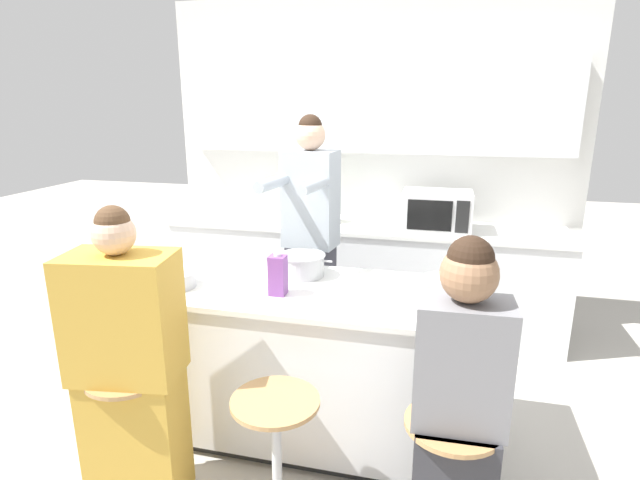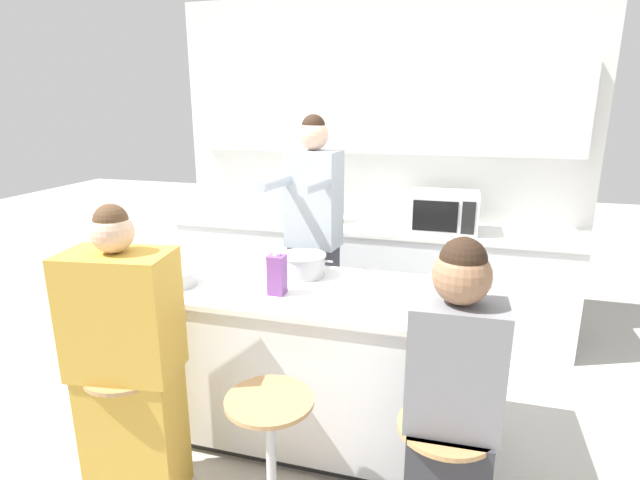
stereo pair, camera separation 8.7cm
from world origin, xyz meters
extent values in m
plane|color=#B2ADA3|center=(0.00, 0.00, 0.00)|extent=(16.00, 16.00, 0.00)
cube|color=silver|center=(0.00, 1.88, 1.35)|extent=(3.48, 0.06, 2.70)
cube|color=silver|center=(0.00, 1.77, 1.83)|extent=(3.20, 0.16, 0.75)
cube|color=silver|center=(0.00, 1.53, 0.43)|extent=(3.20, 0.61, 0.86)
cube|color=silver|center=(0.00, 1.53, 0.87)|extent=(3.23, 0.64, 0.03)
cube|color=black|center=(0.00, 0.00, 0.03)|extent=(1.68, 0.65, 0.06)
cube|color=silver|center=(0.00, 0.00, 0.46)|extent=(1.76, 0.73, 0.80)
cube|color=silver|center=(0.00, 0.00, 0.88)|extent=(1.80, 0.77, 0.03)
cylinder|color=#B7BABC|center=(-0.72, -0.67, 0.33)|extent=(0.04, 0.04, 0.63)
cylinder|color=tan|center=(-0.72, -0.67, 0.65)|extent=(0.38, 0.38, 0.02)
cylinder|color=#B7BABC|center=(0.00, -0.70, 0.33)|extent=(0.04, 0.04, 0.63)
cylinder|color=tan|center=(0.00, -0.70, 0.65)|extent=(0.38, 0.38, 0.02)
cylinder|color=tan|center=(0.72, -0.68, 0.65)|extent=(0.38, 0.38, 0.02)
cube|color=#383842|center=(-0.20, 0.63, 0.47)|extent=(0.31, 0.26, 0.94)
cube|color=#9EA8B2|center=(-0.20, 0.63, 1.25)|extent=(0.36, 0.26, 0.62)
cylinder|color=#9EA8B2|center=(-0.37, 0.37, 1.39)|extent=(0.11, 0.35, 0.07)
cylinder|color=#9EA8B2|center=(-0.11, 0.34, 1.39)|extent=(0.11, 0.35, 0.07)
sphere|color=#DBB293|center=(-0.20, 0.63, 1.66)|extent=(0.21, 0.21, 0.19)
sphere|color=black|center=(-0.20, 0.63, 1.71)|extent=(0.17, 0.17, 0.15)
cube|color=gold|center=(-0.71, -0.68, 0.33)|extent=(0.47, 0.32, 0.66)
cube|color=gold|center=(-0.71, -0.68, 0.95)|extent=(0.51, 0.35, 0.57)
sphere|color=#DBB293|center=(-0.71, -0.68, 1.33)|extent=(0.21, 0.21, 0.18)
sphere|color=#513823|center=(-0.71, -0.68, 1.38)|extent=(0.17, 0.17, 0.15)
cube|color=slate|center=(0.73, -0.68, 0.91)|extent=(0.36, 0.23, 0.50)
sphere|color=#936B4C|center=(0.73, -0.68, 1.27)|extent=(0.22, 0.22, 0.21)
sphere|color=black|center=(0.73, -0.68, 1.33)|extent=(0.17, 0.17, 0.17)
cylinder|color=#B7BABC|center=(-0.13, 0.18, 0.95)|extent=(0.25, 0.25, 0.12)
cylinder|color=#B7BABC|center=(-0.13, 0.18, 1.02)|extent=(0.27, 0.27, 0.01)
cylinder|color=#B7BABC|center=(-0.28, 0.18, 0.99)|extent=(0.05, 0.01, 0.01)
cylinder|color=#B7BABC|center=(0.02, 0.18, 0.99)|extent=(0.05, 0.01, 0.01)
cylinder|color=#B7BABC|center=(0.65, 0.16, 0.92)|extent=(0.20, 0.20, 0.06)
cylinder|color=#B7BABC|center=(-0.75, -0.15, 0.93)|extent=(0.22, 0.22, 0.08)
cylinder|color=white|center=(0.56, -0.01, 0.93)|extent=(0.08, 0.08, 0.08)
torus|color=white|center=(0.61, -0.01, 0.94)|extent=(0.04, 0.01, 0.04)
cube|color=#7A428E|center=(-0.17, -0.13, 1.00)|extent=(0.08, 0.08, 0.21)
cylinder|color=white|center=(-0.17, -0.13, 1.11)|extent=(0.04, 0.04, 0.02)
cube|color=white|center=(0.59, 1.49, 1.04)|extent=(0.53, 0.36, 0.30)
cube|color=black|center=(0.54, 1.31, 1.04)|extent=(0.33, 0.01, 0.23)
cube|color=black|center=(0.78, 1.31, 1.04)|extent=(0.10, 0.01, 0.24)
cylinder|color=#A86042|center=(-0.31, 1.53, 0.93)|extent=(0.13, 0.13, 0.08)
sphere|color=#387538|center=(-0.31, 1.53, 1.05)|extent=(0.18, 0.18, 0.18)
camera|label=1|loc=(0.62, -2.43, 1.86)|focal=28.00mm
camera|label=2|loc=(0.70, -2.41, 1.86)|focal=28.00mm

